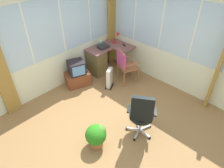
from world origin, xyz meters
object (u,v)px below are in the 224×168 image
(paper_tray, at_px, (103,46))
(space_heater, at_px, (110,78))
(desk_lamp, at_px, (118,36))
(office_chair, at_px, (142,113))
(potted_plant, at_px, (96,135))
(desk, at_px, (98,60))
(spray_bottle, at_px, (101,43))
(tv_remote, at_px, (124,45))
(wooden_armchair, at_px, (124,63))
(tv_on_stand, at_px, (77,74))

(paper_tray, relative_size, space_heater, 0.52)
(desk_lamp, xyz_separation_m, office_chair, (-1.83, -2.30, -0.36))
(space_heater, bearing_deg, potted_plant, -143.44)
(desk, bearing_deg, desk_lamp, -5.96)
(desk, height_order, spray_bottle, spray_bottle)
(desk, xyz_separation_m, office_chair, (-1.07, -2.38, 0.20))
(spray_bottle, bearing_deg, paper_tray, -106.80)
(desk, height_order, space_heater, desk)
(desk, distance_m, desk_lamp, 0.95)
(space_heater, xyz_separation_m, potted_plant, (-1.60, -1.19, 0.00))
(spray_bottle, height_order, paper_tray, spray_bottle)
(tv_remote, relative_size, potted_plant, 0.29)
(wooden_armchair, distance_m, space_heater, 0.56)
(wooden_armchair, xyz_separation_m, tv_on_stand, (-0.97, 0.85, -0.31))
(paper_tray, xyz_separation_m, office_chair, (-1.25, -2.35, -0.20))
(tv_remote, relative_size, spray_bottle, 0.69)
(spray_bottle, bearing_deg, desk, -153.20)
(desk, bearing_deg, space_heater, -110.80)
(desk_lamp, bearing_deg, wooden_armchair, -127.73)
(desk_lamp, distance_m, office_chair, 2.96)
(desk, relative_size, office_chair, 1.08)
(desk, bearing_deg, paper_tray, -7.98)
(office_chair, bearing_deg, wooden_armchair, 50.96)
(spray_bottle, relative_size, paper_tray, 0.72)
(desk_lamp, xyz_separation_m, wooden_armchair, (-0.61, -0.79, -0.35))
(desk, relative_size, wooden_armchair, 1.21)
(desk, height_order, office_chair, office_chair)
(desk, xyz_separation_m, desk_lamp, (0.76, -0.08, 0.56))
(spray_bottle, bearing_deg, potted_plant, -135.99)
(office_chair, bearing_deg, potted_plant, 150.30)
(desk_lamp, height_order, space_heater, desk_lamp)
(potted_plant, bearing_deg, paper_tray, 42.56)
(tv_remote, bearing_deg, tv_on_stand, -167.66)
(tv_on_stand, relative_size, potted_plant, 1.46)
(desk_lamp, distance_m, potted_plant, 3.29)
(desk_lamp, bearing_deg, potted_plant, -145.14)
(paper_tray, bearing_deg, tv_on_stand, 179.55)
(paper_tray, bearing_deg, space_heater, -123.10)
(office_chair, distance_m, tv_on_stand, 2.39)
(desk_lamp, bearing_deg, desk, 174.04)
(desk_lamp, xyz_separation_m, spray_bottle, (-0.54, 0.19, -0.11))
(office_chair, distance_m, potted_plant, 0.98)
(space_heater, relative_size, potted_plant, 1.11)
(desk_lamp, relative_size, space_heater, 0.58)
(wooden_armchair, height_order, office_chair, office_chair)
(desk_lamp, distance_m, space_heater, 1.41)
(desk_lamp, bearing_deg, tv_on_stand, 177.77)
(space_heater, bearing_deg, spray_bottle, 59.27)
(spray_bottle, xyz_separation_m, tv_on_stand, (-1.05, -0.13, -0.55))
(potted_plant, bearing_deg, spray_bottle, 44.01)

